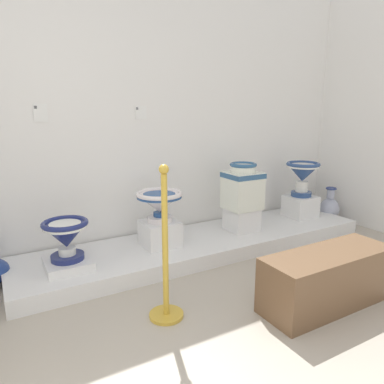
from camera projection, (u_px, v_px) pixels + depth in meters
ground_plane at (311, 320)px, 2.42m from camera, size 6.11×5.26×0.02m
wall_back at (181, 106)px, 3.68m from camera, size 4.31×0.06×2.82m
display_platform at (203, 243)px, 3.58m from camera, size 3.57×0.83×0.14m
plinth_block_squat_floral at (68, 264)px, 2.86m from camera, size 0.35×0.37×0.07m
antique_toilet_squat_floral at (66, 235)px, 2.81m from camera, size 0.36×0.36×0.32m
plinth_block_broad_patterned at (160, 233)px, 3.32m from camera, size 0.32×0.31×0.23m
antique_toilet_broad_patterned at (159, 202)px, 3.26m from camera, size 0.42×0.42×0.28m
plinth_block_rightmost at (242, 219)px, 3.75m from camera, size 0.29×0.28×0.24m
antique_toilet_rightmost at (243, 186)px, 3.67m from camera, size 0.35×0.32×0.48m
plinth_block_slender_white at (300, 206)px, 4.23m from camera, size 0.33×0.30×0.25m
antique_toilet_slender_white at (303, 173)px, 4.14m from camera, size 0.38×0.38×0.40m
info_placard_first at (40, 113)px, 3.01m from camera, size 0.11×0.01×0.15m
info_placard_second at (141, 112)px, 3.44m from camera, size 0.11×0.01×0.13m
decorative_vase_spare at (330, 208)px, 4.47m from camera, size 0.24×0.24×0.44m
stanchion_post_near_left at (166, 270)px, 2.37m from camera, size 0.23×0.23×1.05m
museum_bench at (327, 279)px, 2.55m from camera, size 1.02×0.36×0.40m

